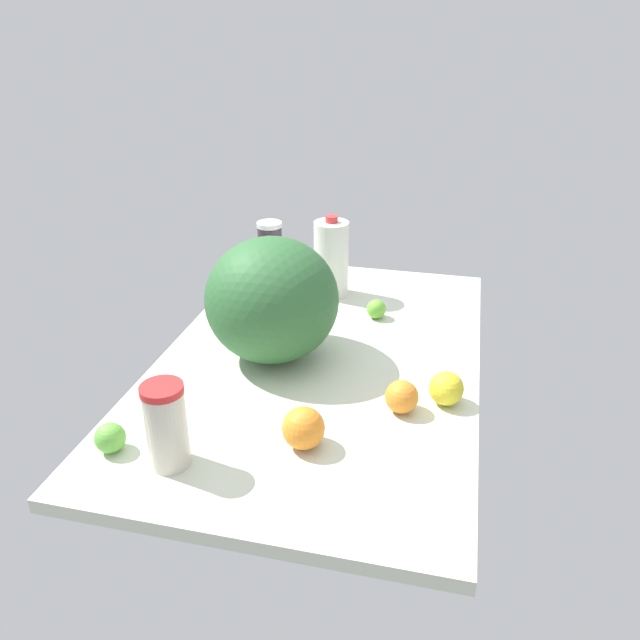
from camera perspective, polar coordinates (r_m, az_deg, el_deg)
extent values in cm
cube|color=beige|center=(153.21, 0.00, -3.85)|extent=(120.00, 76.00, 3.00)
cylinder|color=#352934|center=(194.60, -4.56, 6.14)|extent=(7.43, 7.43, 16.82)
cylinder|color=silver|center=(191.62, -4.66, 8.70)|extent=(7.66, 7.66, 1.40)
cylinder|color=white|center=(181.65, 1.03, 5.60)|extent=(10.08, 10.08, 22.14)
cylinder|color=red|center=(177.72, 1.06, 9.21)|extent=(3.53, 3.53, 1.80)
cylinder|color=beige|center=(118.16, -13.83, -9.64)|extent=(7.59, 7.59, 15.59)
cylinder|color=red|center=(113.46, -14.29, -6.17)|extent=(7.82, 7.82, 1.40)
ellipsoid|color=#2D6132|center=(146.69, -4.41, 1.84)|extent=(31.51, 31.51, 29.82)
sphere|color=orange|center=(121.13, -1.53, -9.85)|extent=(8.38, 8.38, 8.38)
sphere|color=#5FAD3E|center=(127.17, -18.64, -10.17)|extent=(5.91, 5.91, 5.91)
sphere|color=yellow|center=(136.14, 11.47, -6.15)|extent=(7.42, 7.42, 7.42)
sphere|color=#65B136|center=(170.85, 5.17, 1.00)|extent=(5.28, 5.28, 5.28)
sphere|color=orange|center=(132.20, 7.48, -6.97)|extent=(7.07, 7.07, 7.07)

